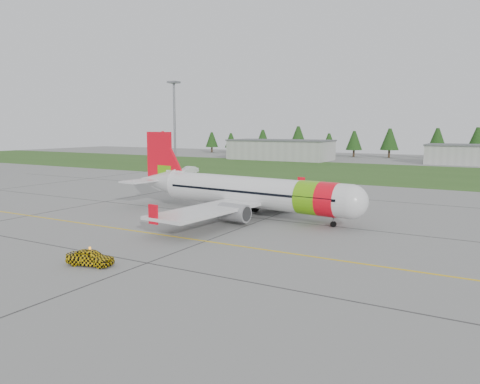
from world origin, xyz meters
The scene contains 10 objects.
ground centered at (0.00, 0.00, 0.00)m, with size 320.00×320.00×0.00m, color gray.
aircraft centered at (7.29, 20.74, 2.80)m, with size 32.06×29.67×9.71m.
follow_me_car centered at (6.69, -2.56, 1.82)m, with size 1.47×1.24×3.65m, color yellow.
service_van centered at (-28.69, 58.49, 2.45)m, with size 1.71×1.61×4.89m, color silver.
grass_strip centered at (0.00, 82.00, 0.01)m, with size 320.00×50.00×0.03m, color #30561E.
taxi_guideline centered at (0.00, 8.00, 0.01)m, with size 120.00×0.25×0.02m, color gold.
hangar_west centered at (-30.00, 110.00, 3.00)m, with size 32.00×14.00×6.00m, color #A8A8A3.
hangar_east centered at (25.00, 118.00, 2.60)m, with size 24.00×12.00×5.20m, color #A8A8A3.
floodlight_mast centered at (-32.00, 58.00, 10.00)m, with size 0.50×0.50×20.00m, color slate.
treeline centered at (0.00, 138.00, 5.00)m, with size 160.00×8.00×10.00m, color #1C3F14, non-canonical shape.
Camera 1 is at (33.42, -26.53, 10.31)m, focal length 35.00 mm.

